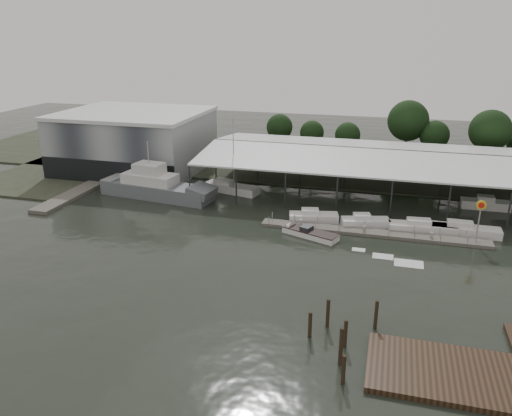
% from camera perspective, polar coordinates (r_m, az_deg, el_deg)
% --- Properties ---
extents(ground, '(200.00, 200.00, 0.00)m').
position_cam_1_polar(ground, '(57.14, -2.68, -5.24)').
color(ground, black).
rests_on(ground, ground).
extents(land_strip_far, '(140.00, 30.00, 0.30)m').
position_cam_1_polar(land_strip_far, '(95.67, 5.10, 5.17)').
color(land_strip_far, '#3C4130').
rests_on(land_strip_far, ground).
extents(land_strip_west, '(20.00, 40.00, 0.30)m').
position_cam_1_polar(land_strip_west, '(100.05, -19.50, 4.75)').
color(land_strip_west, '#3C4130').
rests_on(land_strip_west, ground).
extents(storage_warehouse, '(24.50, 20.50, 10.50)m').
position_cam_1_polar(storage_warehouse, '(92.58, -13.69, 7.49)').
color(storage_warehouse, '#94999E').
rests_on(storage_warehouse, ground).
extents(covered_boat_shed, '(58.24, 24.00, 6.96)m').
position_cam_1_polar(covered_boat_shed, '(79.23, 15.57, 5.93)').
color(covered_boat_shed, white).
rests_on(covered_boat_shed, ground).
extents(trawler_dock, '(3.00, 18.00, 0.50)m').
position_cam_1_polar(trawler_dock, '(81.86, -19.92, 1.61)').
color(trawler_dock, '#5E5B53').
rests_on(trawler_dock, ground).
extents(floating_dock, '(28.00, 2.00, 1.40)m').
position_cam_1_polar(floating_dock, '(63.84, 13.10, -2.79)').
color(floating_dock, '#5E5B53').
rests_on(floating_dock, ground).
extents(shell_fuel_sign, '(1.10, 0.18, 5.55)m').
position_cam_1_polar(shell_fuel_sign, '(63.43, 24.22, -0.62)').
color(shell_fuel_sign, '#949699').
rests_on(shell_fuel_sign, ground).
extents(boardwalk_platform, '(15.00, 12.00, 0.50)m').
position_cam_1_polar(boardwalk_platform, '(42.32, 24.74, -16.80)').
color(boardwalk_platform, '#3E2919').
rests_on(boardwalk_platform, ground).
extents(grey_trawler, '(18.63, 6.55, 8.84)m').
position_cam_1_polar(grey_trawler, '(76.91, -11.23, 2.35)').
color(grey_trawler, '#56595F').
rests_on(grey_trawler, ground).
extents(white_sailboat, '(9.22, 4.53, 12.08)m').
position_cam_1_polar(white_sailboat, '(78.30, -2.91, 2.31)').
color(white_sailboat, white).
rests_on(white_sailboat, ground).
extents(speedboat_underway, '(17.92, 8.42, 2.00)m').
position_cam_1_polar(speedboat_underway, '(62.15, 5.72, -2.79)').
color(speedboat_underway, white).
rests_on(speedboat_underway, ground).
extents(moored_cruiser_0, '(6.75, 3.59, 1.70)m').
position_cam_1_polar(moored_cruiser_0, '(66.74, 6.55, -1.00)').
color(moored_cruiser_0, white).
rests_on(moored_cruiser_0, ground).
extents(moored_cruiser_1, '(6.47, 3.65, 1.70)m').
position_cam_1_polar(moored_cruiser_1, '(66.07, 12.35, -1.56)').
color(moored_cruiser_1, white).
rests_on(moored_cruiser_1, ground).
extents(moored_cruiser_2, '(8.46, 2.95, 1.70)m').
position_cam_1_polar(moored_cruiser_2, '(66.23, 18.44, -2.10)').
color(moored_cruiser_2, white).
rests_on(moored_cruiser_2, ground).
extents(moored_cruiser_3, '(8.77, 2.37, 1.70)m').
position_cam_1_polar(moored_cruiser_3, '(67.26, 22.57, -2.29)').
color(moored_cruiser_3, white).
rests_on(moored_cruiser_3, ground).
extents(mooring_pilings, '(5.51, 8.18, 3.81)m').
position_cam_1_polar(mooring_pilings, '(41.75, 9.68, -14.20)').
color(mooring_pilings, '#302518').
rests_on(mooring_pilings, ground).
extents(horizon_tree_line, '(69.42, 11.36, 11.56)m').
position_cam_1_polar(horizon_tree_line, '(99.42, 20.39, 8.20)').
color(horizon_tree_line, '#2F2214').
rests_on(horizon_tree_line, ground).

